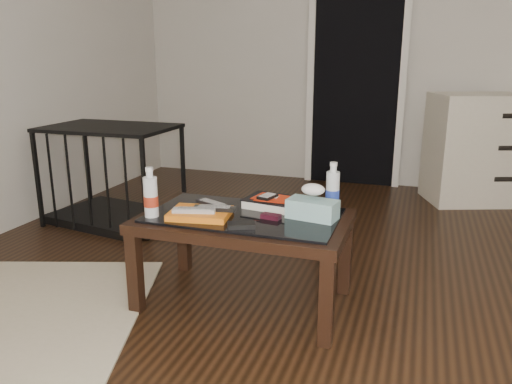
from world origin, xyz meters
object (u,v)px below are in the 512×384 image
dresser (504,149)px  water_bottle_right (333,186)px  tissue_box (313,209)px  water_bottle_left (151,192)px  coffee_table (244,227)px  pet_crate (114,191)px  textbook (271,202)px

dresser → water_bottle_right: 2.41m
water_bottle_right → tissue_box: bearing=-110.0°
dresser → water_bottle_right: bearing=-135.7°
dresser → tissue_box: dresser is taller
water_bottle_right → tissue_box: water_bottle_right is taller
water_bottle_left → water_bottle_right: 0.88m
water_bottle_left → tissue_box: bearing=16.3°
water_bottle_left → coffee_table: bearing=22.9°
coffee_table → water_bottle_left: water_bottle_left is taller
pet_crate → water_bottle_right: size_ratio=4.15×
textbook → water_bottle_right: size_ratio=1.05×
dresser → pet_crate: dresser is taller
water_bottle_left → tissue_box: size_ratio=1.03×
water_bottle_right → tissue_box: 0.20m
pet_crate → water_bottle_right: 1.88m
textbook → water_bottle_right: bearing=19.6°
coffee_table → textbook: bearing=60.0°
coffee_table → water_bottle_left: (-0.40, -0.17, 0.18)m
dresser → textbook: dresser is taller
coffee_table → water_bottle_left: bearing=-157.1°
pet_crate → water_bottle_left: 1.45m
pet_crate → textbook: size_ratio=3.95×
tissue_box → water_bottle_right: bearing=79.6°
water_bottle_right → tissue_box: (-0.06, -0.17, -0.07)m
textbook → tissue_box: bearing=-17.0°
coffee_table → pet_crate: pet_crate is taller
textbook → water_bottle_left: bearing=-137.7°
dresser → tissue_box: 2.59m
dresser → textbook: (-1.35, -2.23, 0.03)m
tissue_box → textbook: bearing=163.8°
textbook → pet_crate: bearing=161.9°
pet_crate → dresser: bearing=37.9°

